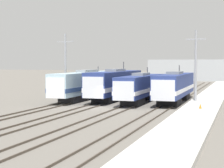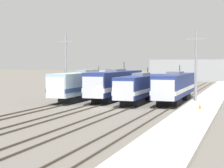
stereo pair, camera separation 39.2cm
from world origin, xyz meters
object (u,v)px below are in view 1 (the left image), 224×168
(locomotive_center_left, at_px, (114,84))
(locomotive_far_right, at_px, (174,87))
(catenary_tower_left, at_px, (65,65))
(traffic_cone, at_px, (200,106))
(catenary_tower_right, at_px, (196,66))
(locomotive_far_left, at_px, (86,84))
(locomotive_center_right, at_px, (140,87))

(locomotive_center_left, bearing_deg, locomotive_far_right, -4.83)
(catenary_tower_left, distance_m, traffic_cone, 21.91)
(catenary_tower_right, bearing_deg, catenary_tower_left, 180.00)
(traffic_cone, bearing_deg, locomotive_far_right, 115.46)
(catenary_tower_right, height_order, traffic_cone, catenary_tower_right)
(locomotive_far_left, bearing_deg, traffic_cone, -29.21)
(locomotive_far_left, bearing_deg, catenary_tower_left, -150.58)
(catenary_tower_right, bearing_deg, locomotive_far_right, 163.28)
(locomotive_far_left, bearing_deg, locomotive_center_right, -13.11)
(locomotive_far_right, bearing_deg, catenary_tower_right, -16.72)
(catenary_tower_left, bearing_deg, locomotive_far_right, 3.17)
(locomotive_far_right, distance_m, catenary_tower_right, 4.10)
(locomotive_center_right, distance_m, catenary_tower_right, 7.77)
(locomotive_center_left, xyz_separation_m, locomotive_center_right, (4.32, -2.14, -0.22))
(locomotive_center_left, xyz_separation_m, catenary_tower_right, (11.52, -1.59, 2.66))
(locomotive_far_left, bearing_deg, catenary_tower_right, -5.28)
(locomotive_center_right, bearing_deg, catenary_tower_right, 4.38)
(locomotive_far_left, distance_m, locomotive_far_right, 12.98)
(locomotive_far_left, distance_m, traffic_cone, 19.86)
(locomotive_center_right, distance_m, traffic_cone, 11.62)
(locomotive_center_right, bearing_deg, locomotive_far_left, 166.89)
(locomotive_center_right, bearing_deg, traffic_cone, -41.53)
(locomotive_center_right, distance_m, catenary_tower_left, 11.62)
(locomotive_far_right, bearing_deg, locomotive_center_right, -161.89)
(locomotive_center_left, height_order, catenary_tower_right, catenary_tower_right)
(locomotive_far_right, distance_m, catenary_tower_left, 15.83)
(traffic_cone, bearing_deg, catenary_tower_right, 99.99)
(catenary_tower_right, bearing_deg, locomotive_far_left, 174.72)
(locomotive_center_left, bearing_deg, locomotive_far_left, -178.29)
(locomotive_center_left, height_order, catenary_tower_left, catenary_tower_left)
(catenary_tower_right, bearing_deg, locomotive_center_right, -175.62)
(locomotive_center_left, height_order, locomotive_far_right, locomotive_center_left)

